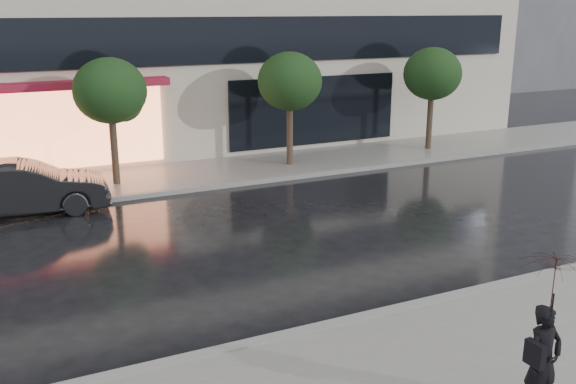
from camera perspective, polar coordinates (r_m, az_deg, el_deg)
ground at (r=12.90m, az=7.63°, el=-8.78°), size 120.00×120.00×0.00m
sidewalk_near at (r=10.63m, az=17.55°, el=-14.82°), size 60.00×4.50×0.12m
sidewalk_far at (r=21.68m, az=-7.30°, el=1.68°), size 60.00×3.50×0.12m
curb_near at (r=12.13m, az=10.25°, el=-10.21°), size 60.00×0.25×0.14m
curb_far at (r=20.08m, az=-5.70°, el=0.60°), size 60.00×0.25×0.14m
tree_mid_west at (r=20.23m, az=-15.38°, el=8.48°), size 2.20×2.20×3.99m
tree_mid_east at (r=22.10m, az=0.27°, el=9.63°), size 2.20×2.20×3.99m
tree_far_east at (r=25.29m, az=12.78°, el=10.06°), size 2.20×2.20×3.99m
parked_car at (r=18.63m, az=-22.43°, el=0.31°), size 4.52×1.93×1.45m
pedestrian_with_umbrella at (r=9.07m, az=22.35°, el=-9.60°), size 0.96×0.98×2.27m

